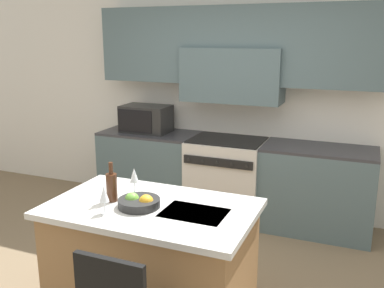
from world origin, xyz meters
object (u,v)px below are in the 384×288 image
object	(u,v)px
wine_bottle	(112,186)
wine_glass_near	(104,195)
fruit_bowl	(139,202)
range_stove	(227,179)
microwave	(146,119)
wine_glass_far	(134,176)

from	to	relation	value
wine_bottle	wine_glass_near	bearing A→B (deg)	-69.67
wine_glass_near	fruit_bowl	world-z (taller)	wine_glass_near
range_stove	fruit_bowl	xyz separation A→B (m)	(0.01, -2.05, 0.47)
microwave	wine_glass_far	xyz separation A→B (m)	(0.88, -1.83, -0.06)
fruit_bowl	microwave	bearing A→B (deg)	117.06
wine_glass_near	fruit_bowl	size ratio (longest dim) A/B	0.66
microwave	wine_glass_far	bearing A→B (deg)	-64.23
wine_glass_near	fruit_bowl	bearing A→B (deg)	50.07
microwave	fruit_bowl	world-z (taller)	microwave
microwave	range_stove	bearing A→B (deg)	-1.02
wine_bottle	wine_glass_near	world-z (taller)	wine_bottle
range_stove	wine_glass_near	distance (m)	2.31
microwave	fruit_bowl	xyz separation A→B (m)	(1.06, -2.07, -0.16)
microwave	wine_bottle	distance (m)	2.20
wine_bottle	wine_glass_far	xyz separation A→B (m)	(0.06, 0.21, 0.02)
range_stove	wine_glass_near	bearing A→B (deg)	-93.91
wine_glass_far	wine_glass_near	bearing A→B (deg)	-88.02
range_stove	wine_glass_near	size ratio (longest dim) A/B	4.75
wine_glass_far	fruit_bowl	size ratio (longest dim) A/B	0.66
range_stove	wine_bottle	xyz separation A→B (m)	(-0.23, -2.02, 0.55)
range_stove	wine_glass_far	bearing A→B (deg)	-95.30
microwave	wine_glass_near	bearing A→B (deg)	-68.31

